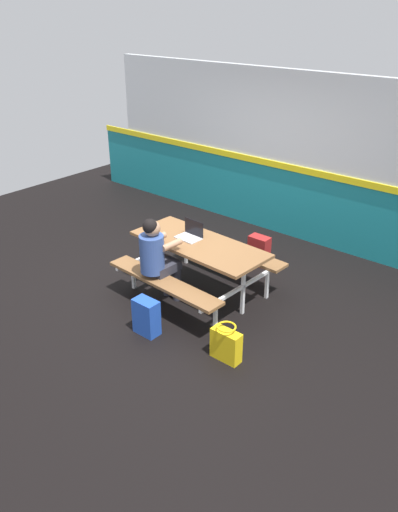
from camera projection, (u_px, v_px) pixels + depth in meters
ground_plane at (173, 282)px, 7.08m from camera, size 10.00×10.00×0.02m
accent_backdrop at (274, 157)px, 8.18m from camera, size 8.00×0.14×2.60m
picnic_table_main at (199, 254)px, 6.54m from camera, size 1.86×1.63×0.74m
student_nearer at (157, 255)px, 6.23m from camera, size 0.37×0.53×1.21m
laptop_silver at (190, 234)px, 6.59m from camera, size 0.33×0.24×0.22m
backpack_dark at (147, 317)px, 5.90m from camera, size 0.30×0.22×0.44m
tote_bag_bright at (226, 344)px, 5.47m from camera, size 0.34×0.21×0.43m
satchel_spare at (259, 251)px, 7.45m from camera, size 0.30×0.22×0.44m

